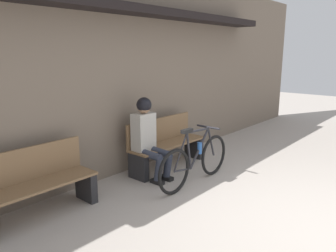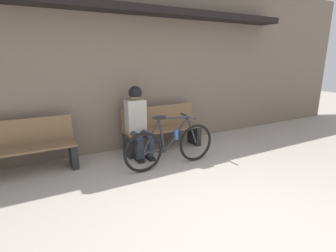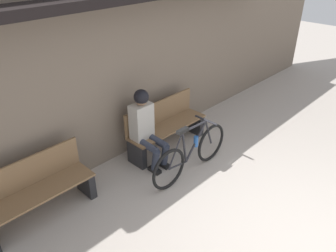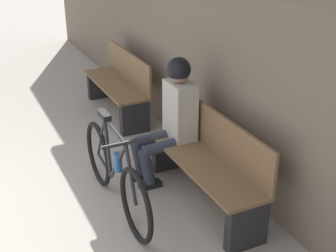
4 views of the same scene
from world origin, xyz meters
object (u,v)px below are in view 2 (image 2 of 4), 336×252
Objects in this scene: park_bench_near at (162,130)px; park_bench_far at (26,150)px; bicycle at (171,145)px; person_seated at (137,117)px.

park_bench_near is 1.07× the size of park_bench_far.
person_seated is (-0.28, 0.70, 0.35)m from bicycle.
person_seated is at bearing -169.76° from park_bench_near.
park_bench_far is (-1.76, 0.10, -0.33)m from person_seated.
person_seated is 0.88× the size of park_bench_far.
park_bench_far is (-2.04, 0.80, 0.02)m from bicycle.
park_bench_far is (-2.31, -0.00, -0.00)m from park_bench_near.
bicycle is 1.29× the size of person_seated.
bicycle reaches higher than park_bench_near.
park_bench_near is at bearing 10.24° from person_seated.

